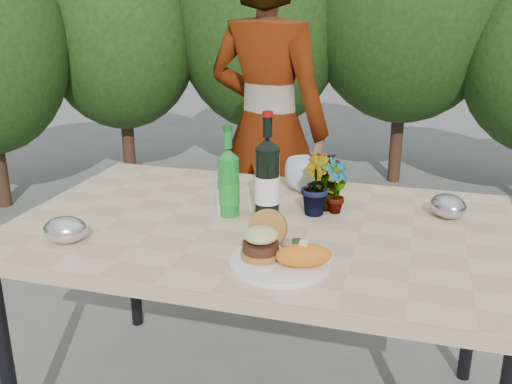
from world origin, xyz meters
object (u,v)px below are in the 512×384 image
(wine_bottle, at_px, (267,178))
(person, at_px, (268,129))
(dinner_plate, at_px, (280,262))
(patio_table, at_px, (263,238))

(wine_bottle, height_order, person, person)
(dinner_plate, bearing_deg, wine_bottle, 110.53)
(patio_table, distance_m, person, 0.98)
(patio_table, height_order, wine_bottle, wine_bottle)
(dinner_plate, distance_m, person, 1.28)
(patio_table, distance_m, dinner_plate, 0.32)
(wine_bottle, bearing_deg, dinner_plate, -75.35)
(dinner_plate, xyz_separation_m, person, (-0.36, 1.22, 0.09))
(patio_table, xyz_separation_m, wine_bottle, (-0.00, 0.07, 0.19))
(patio_table, xyz_separation_m, dinner_plate, (0.13, -0.29, 0.06))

